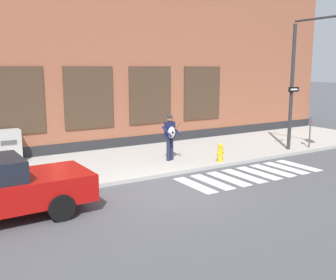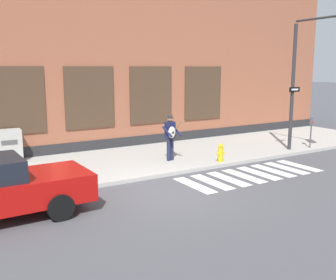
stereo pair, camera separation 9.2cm
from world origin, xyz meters
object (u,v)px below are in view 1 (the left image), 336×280
Objects in this scene: parking_meter at (310,127)px; fire_hydrant at (220,153)px; busker at (170,135)px; utility_box at (8,146)px; traffic_light at (315,61)px.

fire_hydrant is at bearing -179.83° from parking_meter.
utility_box is at bearing 151.18° from busker.
traffic_light is 7.83× the size of fire_hydrant.
traffic_light is 4.45× the size of utility_box.
fire_hydrant is (-5.07, -0.02, -0.60)m from parking_meter.
utility_box is 7.98m from fire_hydrant.
traffic_light reaches higher than fire_hydrant.
fire_hydrant is at bearing -30.81° from utility_box.
traffic_light reaches higher than busker.
busker is at bearing -28.82° from utility_box.
parking_meter is at bearing -9.77° from busker.
parking_meter reaches higher than fire_hydrant.
traffic_light reaches higher than utility_box.
traffic_light is 12.33m from utility_box.
traffic_light is at bearing -24.38° from utility_box.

